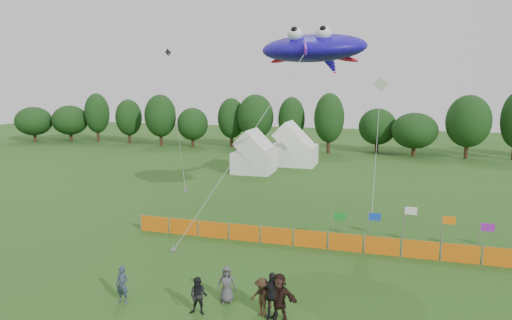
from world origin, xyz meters
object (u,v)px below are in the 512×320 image
(spectator_c, at_px, (262,297))
(spectator_f, at_px, (279,296))
(tent_right, at_px, (293,149))
(stingray_kite, at_px, (315,49))
(spectator_b, at_px, (198,296))
(spectator_d, at_px, (272,295))
(barrier_fence, at_px, (310,239))
(spectator_e, at_px, (227,284))
(spectator_a, at_px, (122,285))
(tent_left, at_px, (254,155))

(spectator_c, distance_m, spectator_f, 0.75)
(tent_right, xyz_separation_m, spectator_c, (6.06, -34.79, -1.12))
(stingray_kite, bearing_deg, spectator_c, -89.72)
(spectator_b, bearing_deg, spectator_d, 5.25)
(barrier_fence, height_order, spectator_c, spectator_c)
(tent_right, relative_size, spectator_e, 3.33)
(barrier_fence, bearing_deg, spectator_f, -88.59)
(barrier_fence, distance_m, stingray_kite, 11.68)
(spectator_a, bearing_deg, spectator_e, 20.08)
(barrier_fence, bearing_deg, spectator_e, -106.77)
(spectator_c, distance_m, spectator_e, 1.90)
(tent_right, relative_size, barrier_fence, 0.25)
(spectator_f, xyz_separation_m, stingray_kite, (-0.80, 12.35, 10.51))
(spectator_d, bearing_deg, stingray_kite, 89.92)
(tent_left, height_order, stingray_kite, stingray_kite)
(spectator_b, distance_m, stingray_kite, 16.95)
(spectator_d, height_order, stingray_kite, stingray_kite)
(tent_left, distance_m, tent_right, 6.43)
(spectator_b, xyz_separation_m, spectator_f, (3.24, 0.58, 0.16))
(tent_left, relative_size, stingray_kite, 0.27)
(tent_left, xyz_separation_m, spectator_b, (6.58, -29.75, -1.06))
(spectator_b, relative_size, spectator_d, 0.82)
(spectator_b, bearing_deg, tent_right, 90.08)
(barrier_fence, xyz_separation_m, spectator_b, (-3.03, -8.96, 0.29))
(spectator_e, bearing_deg, spectator_a, 177.20)
(tent_left, bearing_deg, spectator_d, -71.94)
(tent_right, distance_m, spectator_f, 35.51)
(spectator_e, bearing_deg, spectator_f, -36.50)
(spectator_a, relative_size, spectator_c, 1.02)
(tent_right, height_order, stingray_kite, stingray_kite)
(barrier_fence, xyz_separation_m, spectator_d, (-0.10, -8.39, 0.46))
(spectator_f, bearing_deg, spectator_d, -159.55)
(tent_right, distance_m, spectator_d, 35.47)
(barrier_fence, relative_size, spectator_c, 13.63)
(spectator_b, xyz_separation_m, spectator_c, (2.50, 0.63, 0.01))
(spectator_b, bearing_deg, stingray_kite, 73.65)
(spectator_a, bearing_deg, tent_left, 98.66)
(spectator_d, relative_size, spectator_e, 1.19)
(spectator_d, xyz_separation_m, stingray_kite, (-0.49, 12.37, 10.50))
(spectator_a, xyz_separation_m, spectator_e, (4.27, 1.33, -0.01))
(spectator_a, xyz_separation_m, spectator_f, (6.78, 0.59, 0.13))
(barrier_fence, distance_m, spectator_b, 9.47)
(spectator_b, bearing_deg, spectator_c, 8.47)
(barrier_fence, bearing_deg, tent_left, 114.82)
(tent_right, height_order, spectator_d, tent_right)
(tent_right, distance_m, spectator_b, 35.62)
(spectator_c, bearing_deg, tent_right, 122.48)
(spectator_e, xyz_separation_m, spectator_f, (2.51, -0.74, 0.14))
(tent_left, distance_m, spectator_b, 30.48)
(spectator_b, height_order, spectator_d, spectator_d)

